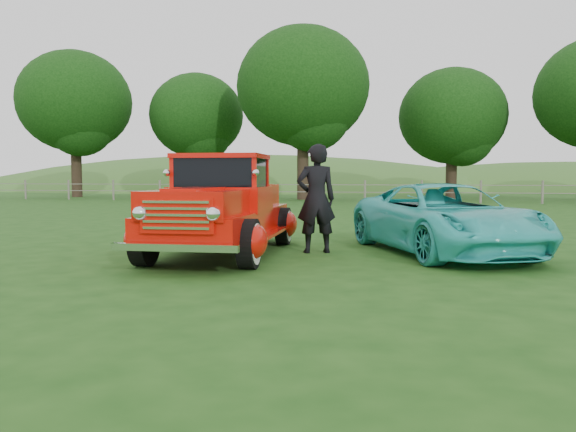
% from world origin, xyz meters
% --- Properties ---
extents(ground, '(140.00, 140.00, 0.00)m').
position_xyz_m(ground, '(0.00, 0.00, 0.00)').
color(ground, '#1A4512').
rests_on(ground, ground).
extents(distant_hills, '(116.00, 60.00, 18.00)m').
position_xyz_m(distant_hills, '(-4.08, 59.46, -4.55)').
color(distant_hills, '#306324').
rests_on(distant_hills, ground).
extents(fence_line, '(48.00, 0.12, 1.20)m').
position_xyz_m(fence_line, '(0.00, 22.00, 0.60)').
color(fence_line, slate).
rests_on(fence_line, ground).
extents(tree_far_west, '(7.60, 7.60, 9.93)m').
position_xyz_m(tree_far_west, '(-20.00, 26.00, 6.49)').
color(tree_far_west, black).
rests_on(tree_far_west, ground).
extents(tree_mid_west, '(6.40, 6.40, 8.46)m').
position_xyz_m(tree_mid_west, '(-12.00, 28.00, 5.55)').
color(tree_mid_west, black).
rests_on(tree_mid_west, ground).
extents(tree_near_west, '(8.00, 8.00, 10.42)m').
position_xyz_m(tree_near_west, '(-4.00, 25.00, 6.80)').
color(tree_near_west, black).
rests_on(tree_near_west, ground).
extents(tree_near_east, '(6.80, 6.80, 8.33)m').
position_xyz_m(tree_near_east, '(5.00, 29.00, 5.25)').
color(tree_near_east, black).
rests_on(tree_near_east, ground).
extents(red_pickup, '(2.42, 5.07, 1.78)m').
position_xyz_m(red_pickup, '(-0.91, 0.83, 0.80)').
color(red_pickup, black).
rests_on(red_pickup, ground).
extents(teal_sedan, '(3.79, 5.01, 1.26)m').
position_xyz_m(teal_sedan, '(2.96, 1.77, 0.63)').
color(teal_sedan, '#31C6BF').
rests_on(teal_sedan, ground).
extents(man, '(0.84, 0.70, 1.97)m').
position_xyz_m(man, '(0.69, 1.37, 0.99)').
color(man, black).
rests_on(man, ground).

